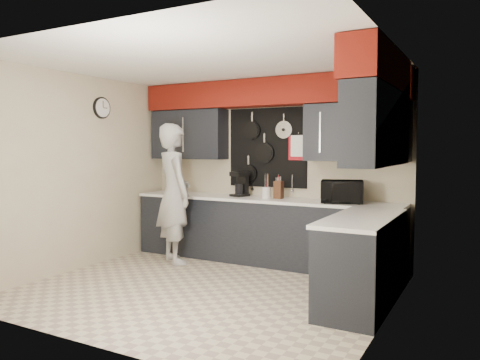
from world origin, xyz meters
The scene contains 10 objects.
ground centered at (0.00, 0.00, 0.00)m, with size 4.00×4.00×0.00m, color beige.
back_wall_assembly centered at (0.01, 1.60, 2.01)m, with size 4.00×0.36×2.60m.
right_wall_assembly centered at (1.85, 0.26, 1.94)m, with size 0.36×3.50×2.60m.
left_wall_assembly centered at (-1.99, 0.02, 1.33)m, with size 0.05×3.50×2.60m.
base_cabinets centered at (0.49, 1.13, 0.46)m, with size 3.95×2.20×0.92m.
microwave centered at (1.16, 1.40, 1.06)m, with size 0.52×0.35×0.29m, color black.
knife_block centered at (0.25, 1.47, 1.04)m, with size 0.11×0.11×0.24m, color #391912.
utensil_crock centered at (0.09, 1.41, 1.00)m, with size 0.12×0.12×0.16m, color silver.
coffee_maker centered at (-0.37, 1.51, 1.11)m, with size 0.26×0.29×0.36m.
person centered at (-1.09, 0.86, 0.98)m, with size 0.72×0.47×1.96m, color #B1B1AE.
Camera 1 is at (2.86, -4.45, 1.63)m, focal length 35.00 mm.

